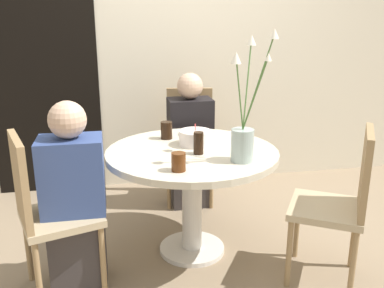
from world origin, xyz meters
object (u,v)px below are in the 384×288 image
at_px(drink_glass_1, 198,143).
at_px(chair_right_flank, 342,198).
at_px(chair_left_flank, 190,138).
at_px(person_boy, 190,145).
at_px(person_woman, 75,203).
at_px(birthday_cake, 195,138).
at_px(flower_vase, 244,130).
at_px(side_plate, 194,134).
at_px(drink_glass_0, 179,162).
at_px(chair_far_back, 44,207).
at_px(drink_glass_2, 166,130).

bearing_deg(drink_glass_1, chair_right_flank, -27.76).
relative_size(chair_left_flank, chair_right_flank, 1.00).
relative_size(person_boy, person_woman, 1.00).
xyz_separation_m(birthday_cake, person_boy, (0.08, 0.62, -0.24)).
bearing_deg(chair_right_flank, flower_vase, -81.41).
height_order(flower_vase, side_plate, flower_vase).
distance_m(flower_vase, drink_glass_0, 0.42).
xyz_separation_m(chair_left_flank, chair_far_back, (-1.01, -1.16, 0.00)).
height_order(chair_left_flank, side_plate, chair_left_flank).
height_order(drink_glass_2, person_boy, person_boy).
distance_m(chair_far_back, drink_glass_2, 0.95).
xyz_separation_m(birthday_cake, side_plate, (0.04, 0.24, -0.04)).
distance_m(drink_glass_2, person_woman, 0.82).
relative_size(drink_glass_2, person_woman, 0.11).
relative_size(flower_vase, person_woman, 0.68).
height_order(drink_glass_0, drink_glass_1, drink_glass_1).
height_order(chair_right_flank, drink_glass_2, chair_right_flank).
bearing_deg(drink_glass_2, person_woman, -138.77).
height_order(chair_left_flank, chair_right_flank, same).
height_order(chair_far_back, birthday_cake, chair_far_back).
distance_m(birthday_cake, drink_glass_1, 0.19).
height_order(chair_left_flank, person_boy, person_boy).
relative_size(chair_far_back, birthday_cake, 4.45).
bearing_deg(chair_far_back, drink_glass_0, -113.19).
xyz_separation_m(birthday_cake, flower_vase, (0.21, -0.36, 0.13)).
relative_size(chair_right_flank, person_woman, 0.85).
bearing_deg(chair_far_back, person_boy, -62.09).
bearing_deg(drink_glass_1, chair_left_flank, 82.63).
xyz_separation_m(birthday_cake, drink_glass_0, (-0.18, -0.45, 0.00)).
bearing_deg(drink_glass_1, birthday_cake, 84.84).
bearing_deg(person_boy, person_woman, -130.86).
bearing_deg(birthday_cake, flower_vase, -60.00).
relative_size(flower_vase, side_plate, 3.44).
bearing_deg(drink_glass_0, drink_glass_1, 58.39).
relative_size(drink_glass_1, person_boy, 0.13).
bearing_deg(drink_glass_2, drink_glass_1, -68.10).
bearing_deg(drink_glass_1, flower_vase, -37.60).
relative_size(side_plate, person_woman, 0.20).
height_order(flower_vase, person_woman, flower_vase).
relative_size(chair_left_flank, drink_glass_2, 7.90).
relative_size(chair_far_back, chair_right_flank, 1.00).
height_order(drink_glass_1, drink_glass_2, drink_glass_1).
xyz_separation_m(chair_left_flank, birthday_cake, (-0.11, -0.78, 0.23)).
distance_m(birthday_cake, drink_glass_2, 0.24).
relative_size(chair_left_flank, person_woman, 0.85).
xyz_separation_m(drink_glass_0, person_boy, (0.26, 1.07, -0.24)).
bearing_deg(drink_glass_2, chair_left_flank, 65.84).
xyz_separation_m(chair_left_flank, person_boy, (-0.03, -0.16, -0.01)).
bearing_deg(drink_glass_2, flower_vase, -55.31).
bearing_deg(chair_far_back, flower_vase, -106.56).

